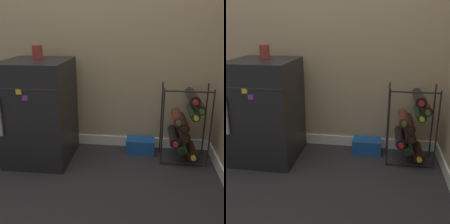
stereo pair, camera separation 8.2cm
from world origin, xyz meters
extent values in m
plane|color=#28282B|center=(0.00, 0.00, 0.00)|extent=(14.00, 14.00, 0.00)
cube|color=tan|center=(0.00, 0.72, 1.25)|extent=(6.82, 0.06, 2.50)
cube|color=white|center=(0.00, 0.69, 0.04)|extent=(6.82, 0.01, 0.09)
cube|color=black|center=(-0.50, 0.38, 0.41)|extent=(0.49, 0.52, 0.81)
cube|color=#2D2D2D|center=(-0.50, 0.12, 0.65)|extent=(0.48, 0.00, 0.01)
cube|color=yellow|center=(-0.54, 0.12, 0.63)|extent=(0.04, 0.02, 0.04)
cube|color=purple|center=(-0.49, 0.12, 0.59)|extent=(0.04, 0.02, 0.04)
cylinder|color=black|center=(0.47, 0.37, 0.31)|extent=(0.01, 0.01, 0.62)
cylinder|color=black|center=(0.83, 0.37, 0.31)|extent=(0.01, 0.01, 0.62)
cylinder|color=black|center=(0.47, 0.59, 0.31)|extent=(0.01, 0.01, 0.62)
cylinder|color=black|center=(0.83, 0.59, 0.31)|extent=(0.01, 0.01, 0.62)
cylinder|color=black|center=(0.65, 0.37, 0.02)|extent=(0.36, 0.01, 0.01)
cylinder|color=black|center=(0.65, 0.37, 0.60)|extent=(0.36, 0.01, 0.01)
cylinder|color=black|center=(0.72, 0.48, 0.09)|extent=(0.08, 0.25, 0.08)
cylinder|color=gold|center=(0.72, 0.34, 0.09)|extent=(0.04, 0.02, 0.04)
cylinder|color=#19381E|center=(0.63, 0.48, 0.15)|extent=(0.07, 0.30, 0.07)
cylinder|color=black|center=(0.63, 0.32, 0.15)|extent=(0.03, 0.02, 0.03)
cylinder|color=black|center=(0.57, 0.48, 0.20)|extent=(0.08, 0.31, 0.08)
cylinder|color=red|center=(0.57, 0.31, 0.20)|extent=(0.04, 0.02, 0.04)
cylinder|color=black|center=(0.64, 0.48, 0.25)|extent=(0.08, 0.30, 0.08)
cylinder|color=black|center=(0.64, 0.31, 0.25)|extent=(0.04, 0.02, 0.04)
cylinder|color=black|center=(0.63, 0.48, 0.32)|extent=(0.08, 0.30, 0.08)
cylinder|color=black|center=(0.63, 0.32, 0.32)|extent=(0.04, 0.02, 0.04)
cylinder|color=#56231E|center=(0.58, 0.48, 0.37)|extent=(0.07, 0.26, 0.07)
cylinder|color=#2D7033|center=(0.58, 0.34, 0.37)|extent=(0.03, 0.02, 0.03)
cylinder|color=#19381E|center=(0.71, 0.48, 0.42)|extent=(0.07, 0.28, 0.07)
cylinder|color=gold|center=(0.71, 0.33, 0.42)|extent=(0.03, 0.02, 0.03)
cylinder|color=black|center=(0.74, 0.48, 0.47)|extent=(0.07, 0.30, 0.07)
cylinder|color=#2D7033|center=(0.74, 0.31, 0.47)|extent=(0.03, 0.02, 0.03)
cylinder|color=black|center=(0.69, 0.48, 0.54)|extent=(0.08, 0.30, 0.08)
cylinder|color=red|center=(0.69, 0.32, 0.54)|extent=(0.04, 0.02, 0.04)
cube|color=#194C9E|center=(0.30, 0.58, 0.06)|extent=(0.24, 0.15, 0.12)
cylinder|color=maroon|center=(-0.51, 0.45, 0.86)|extent=(0.08, 0.08, 0.11)
camera|label=1|loc=(0.33, -1.66, 1.10)|focal=45.00mm
camera|label=2|loc=(0.41, -1.65, 1.10)|focal=45.00mm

